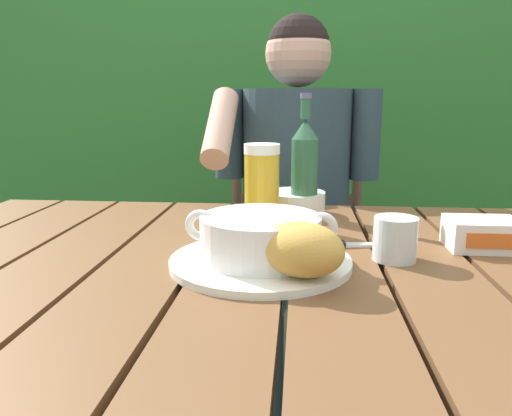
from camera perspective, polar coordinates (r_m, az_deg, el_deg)
The scene contains 13 objects.
dining_table at distance 0.85m, azimuth -1.50°, elevation -12.05°, with size 1.32×0.86×0.76m.
hedge_backdrop at distance 2.60m, azimuth 1.74°, elevation 11.73°, with size 4.04×0.88×1.97m.
chair_near_diner at distance 1.72m, azimuth 4.52°, elevation -5.25°, with size 0.48×0.46×1.02m.
person_eating at distance 1.47m, azimuth 4.49°, elevation 1.32°, with size 0.48×0.47×1.26m.
serving_plate at distance 0.78m, azimuth 0.52°, elevation -6.20°, with size 0.29×0.29×0.01m.
soup_bowl at distance 0.77m, azimuth 0.52°, elevation -3.25°, with size 0.24×0.19×0.08m.
bread_roll at distance 0.69m, azimuth 5.29°, elevation -4.77°, with size 0.15×0.14×0.08m.
beer_glass at distance 1.02m, azimuth 0.68°, elevation 2.75°, with size 0.07×0.07×0.17m.
beer_bottle at distance 1.08m, azimuth 5.65°, elevation 4.80°, with size 0.06×0.06×0.27m.
water_glass_small at distance 0.83m, azimuth 15.80°, elevation -3.44°, with size 0.07×0.07×0.07m.
butter_tub at distance 0.95m, azimuth 24.78°, elevation -2.75°, with size 0.12×0.09×0.05m.
table_knife at distance 0.89m, azimuth 10.05°, elevation -4.18°, with size 0.17×0.04×0.01m.
diner_bowl at distance 1.12m, azimuth 4.48°, elevation 0.61°, with size 0.14×0.14×0.05m.
Camera 1 is at (0.09, -0.77, 1.02)m, focal length 34.54 mm.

